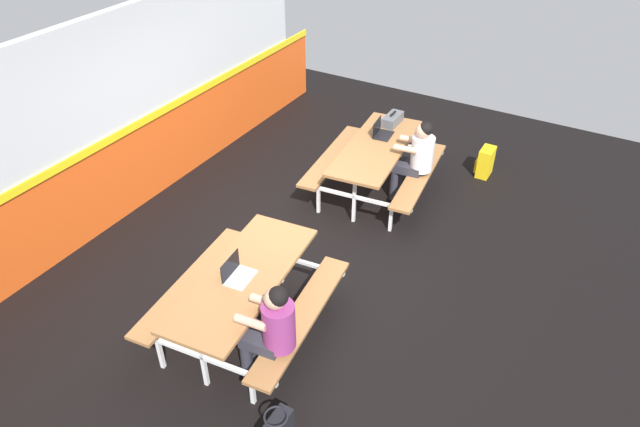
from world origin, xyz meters
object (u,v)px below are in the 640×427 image
at_px(laptop_silver, 237,274).
at_px(toolbox_grey, 393,119).
at_px(student_nearer, 271,327).
at_px(picnic_table_right, 375,156).
at_px(picnic_table_left, 244,288).
at_px(backpack_dark, 485,162).
at_px(laptop_dark, 381,132).
at_px(student_further, 416,155).

relative_size(laptop_silver, toolbox_grey, 0.85).
bearing_deg(student_nearer, toolbox_grey, 9.17).
bearing_deg(picnic_table_right, picnic_table_left, 179.78).
relative_size(student_nearer, toolbox_grey, 3.02).
relative_size(laptop_silver, backpack_dark, 0.78).
bearing_deg(toolbox_grey, picnic_table_right, -173.87).
height_order(picnic_table_right, backpack_dark, picnic_table_right).
distance_m(picnic_table_left, toolbox_grey, 3.74).
bearing_deg(student_nearer, laptop_silver, 61.18).
xyz_separation_m(picnic_table_left, laptop_silver, (-0.04, 0.03, 0.21)).
bearing_deg(laptop_dark, picnic_table_right, -167.05).
relative_size(picnic_table_left, laptop_silver, 5.87).
xyz_separation_m(student_further, laptop_dark, (0.22, 0.62, 0.08)).
bearing_deg(picnic_table_left, student_further, -10.21).
bearing_deg(laptop_silver, picnic_table_left, -36.77).
relative_size(laptop_dark, toolbox_grey, 0.85).
bearing_deg(toolbox_grey, student_further, -134.56).
distance_m(laptop_dark, backpack_dark, 1.69).
distance_m(picnic_table_right, laptop_dark, 0.38).
distance_m(student_nearer, laptop_silver, 0.73).
bearing_deg(student_further, toolbox_grey, 45.44).
height_order(student_further, laptop_dark, student_further).
distance_m(student_nearer, toolbox_grey, 4.18).
height_order(picnic_table_right, laptop_silver, laptop_silver).
bearing_deg(student_nearer, backpack_dark, -7.80).
xyz_separation_m(picnic_table_right, student_nearer, (-3.42, -0.59, 0.13)).
bearing_deg(backpack_dark, picnic_table_right, 134.94).
relative_size(picnic_table_left, student_further, 1.66).
bearing_deg(student_nearer, laptop_dark, 10.05).
height_order(student_further, laptop_silver, student_further).
bearing_deg(student_nearer, picnic_table_right, 9.79).
height_order(picnic_table_left, toolbox_grey, toolbox_grey).
height_order(picnic_table_left, backpack_dark, picnic_table_left).
xyz_separation_m(picnic_table_left, toolbox_grey, (3.74, 0.06, 0.24)).
bearing_deg(backpack_dark, student_nearer, 172.20).
bearing_deg(backpack_dark, laptop_dark, 125.27).
height_order(student_nearer, student_further, same).
distance_m(student_nearer, backpack_dark, 4.72).
xyz_separation_m(picnic_table_left, student_nearer, (-0.39, -0.60, 0.13)).
bearing_deg(picnic_table_right, laptop_silver, 179.17).
bearing_deg(student_further, student_nearer, -179.34).
height_order(laptop_silver, laptop_dark, same).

